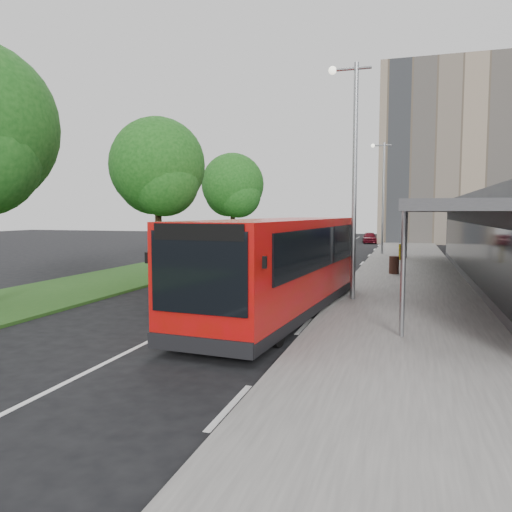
% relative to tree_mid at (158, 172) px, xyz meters
% --- Properties ---
extents(ground, '(120.00, 120.00, 0.00)m').
position_rel_tree_mid_xyz_m(ground, '(7.01, -9.05, -5.32)').
color(ground, black).
rests_on(ground, ground).
extents(pavement, '(5.00, 80.00, 0.15)m').
position_rel_tree_mid_xyz_m(pavement, '(13.01, 10.95, -5.25)').
color(pavement, slate).
rests_on(pavement, ground).
extents(grass_verge, '(5.00, 80.00, 0.10)m').
position_rel_tree_mid_xyz_m(grass_verge, '(0.01, 10.95, -5.27)').
color(grass_verge, '#1C4917').
rests_on(grass_verge, ground).
extents(lane_centre_line, '(0.12, 70.00, 0.01)m').
position_rel_tree_mid_xyz_m(lane_centre_line, '(7.01, 5.95, -5.32)').
color(lane_centre_line, silver).
rests_on(lane_centre_line, ground).
extents(kerb_dashes, '(0.12, 56.00, 0.01)m').
position_rel_tree_mid_xyz_m(kerb_dashes, '(10.31, 9.95, -5.32)').
color(kerb_dashes, silver).
rests_on(kerb_dashes, ground).
extents(office_block, '(22.00, 12.00, 18.00)m').
position_rel_tree_mid_xyz_m(office_block, '(21.01, 32.95, 3.68)').
color(office_block, gray).
rests_on(office_block, ground).
extents(tree_mid, '(5.13, 5.13, 8.24)m').
position_rel_tree_mid_xyz_m(tree_mid, '(0.00, 0.00, 0.00)').
color(tree_mid, '#301D13').
rests_on(tree_mid, ground).
extents(tree_far, '(4.78, 4.78, 7.69)m').
position_rel_tree_mid_xyz_m(tree_far, '(0.00, 12.00, -0.36)').
color(tree_far, '#301D13').
rests_on(tree_far, ground).
extents(lamp_post_near, '(1.44, 0.28, 8.00)m').
position_rel_tree_mid_xyz_m(lamp_post_near, '(11.13, -7.05, -0.61)').
color(lamp_post_near, gray).
rests_on(lamp_post_near, pavement).
extents(lamp_post_far, '(1.44, 0.28, 8.00)m').
position_rel_tree_mid_xyz_m(lamp_post_far, '(11.13, 12.95, -0.61)').
color(lamp_post_far, gray).
rests_on(lamp_post_far, pavement).
extents(bus_main, '(3.47, 10.58, 2.94)m').
position_rel_tree_mid_xyz_m(bus_main, '(9.33, -9.93, -3.81)').
color(bus_main, '#AE090E').
rests_on(bus_main, ground).
extents(bus_second, '(2.83, 9.73, 2.73)m').
position_rel_tree_mid_xyz_m(bus_second, '(5.32, -3.82, -3.93)').
color(bus_second, '#AE090E').
rests_on(bus_second, ground).
extents(litter_bin, '(0.57, 0.57, 0.86)m').
position_rel_tree_mid_xyz_m(litter_bin, '(12.39, 0.78, -4.74)').
color(litter_bin, '#351C16').
rests_on(litter_bin, pavement).
extents(bollard, '(0.19, 0.19, 1.01)m').
position_rel_tree_mid_xyz_m(bollard, '(12.54, 8.29, -4.67)').
color(bollard, yellow).
rests_on(bollard, pavement).
extents(car_near, '(1.73, 3.53, 1.16)m').
position_rel_tree_mid_xyz_m(car_near, '(9.23, 27.91, -4.74)').
color(car_near, '#5C0D19').
rests_on(car_near, ground).
extents(car_far, '(2.24, 4.29, 1.34)m').
position_rel_tree_mid_xyz_m(car_far, '(5.44, 33.91, -4.65)').
color(car_far, navy).
rests_on(car_far, ground).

